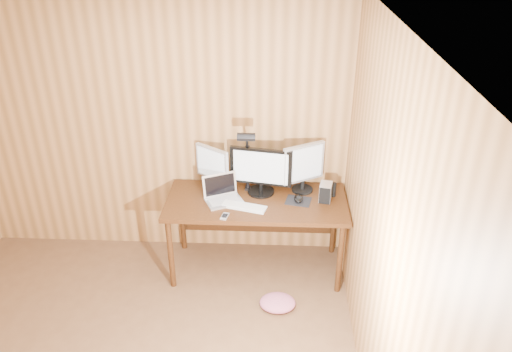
# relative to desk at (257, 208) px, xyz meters

# --- Properties ---
(room_shell) EXTENTS (4.00, 4.00, 4.00)m
(room_shell) POSITION_rel_desk_xyz_m (-0.93, -1.70, 0.62)
(room_shell) COLOR brown
(room_shell) RESTS_ON ground
(desk) EXTENTS (1.60, 0.70, 0.75)m
(desk) POSITION_rel_desk_xyz_m (0.00, 0.00, 0.00)
(desk) COLOR #3A1E0C
(desk) RESTS_ON floor
(monitor_center) EXTENTS (0.56, 0.24, 0.44)m
(monitor_center) POSITION_rel_desk_xyz_m (0.04, 0.07, 0.35)
(monitor_center) COLOR black
(monitor_center) RESTS_ON desk
(monitor_left) EXTENTS (0.31, 0.23, 0.41)m
(monitor_left) POSITION_rel_desk_xyz_m (-0.41, 0.14, 0.34)
(monitor_left) COLOR black
(monitor_left) RESTS_ON desk
(monitor_right) EXTENTS (0.37, 0.23, 0.46)m
(monitor_right) POSITION_rel_desk_xyz_m (0.41, 0.12, 0.37)
(monitor_right) COLOR black
(monitor_right) RESTS_ON desk
(laptop) EXTENTS (0.38, 0.35, 0.22)m
(laptop) POSITION_rel_desk_xyz_m (-0.30, -0.07, 0.18)
(laptop) COLOR silver
(laptop) RESTS_ON desk
(keyboard) EXTENTS (0.42, 0.22, 0.02)m
(keyboard) POSITION_rel_desk_xyz_m (-0.10, -0.20, 0.13)
(keyboard) COLOR silver
(keyboard) RESTS_ON desk
(mousepad) EXTENTS (0.25, 0.22, 0.00)m
(mousepad) POSITION_rel_desk_xyz_m (0.37, -0.07, 0.12)
(mousepad) COLOR black
(mousepad) RESTS_ON desk
(mouse) EXTENTS (0.09, 0.13, 0.04)m
(mouse) POSITION_rel_desk_xyz_m (0.37, -0.07, 0.15)
(mouse) COLOR black
(mouse) RESTS_ON mousepad
(hard_drive) EXTENTS (0.13, 0.16, 0.16)m
(hard_drive) POSITION_rel_desk_xyz_m (0.61, -0.04, 0.20)
(hard_drive) COLOR silver
(hard_drive) RESTS_ON desk
(phone) EXTENTS (0.07, 0.11, 0.01)m
(phone) POSITION_rel_desk_xyz_m (-0.25, -0.36, 0.13)
(phone) COLOR silver
(phone) RESTS_ON desk
(speaker) EXTENTS (0.05, 0.05, 0.13)m
(speaker) POSITION_rel_desk_xyz_m (0.68, 0.04, 0.19)
(speaker) COLOR black
(speaker) RESTS_ON desk
(desk_lamp) EXTENTS (0.15, 0.22, 0.67)m
(desk_lamp) POSITION_rel_desk_xyz_m (-0.09, 0.04, 0.53)
(desk_lamp) COLOR black
(desk_lamp) RESTS_ON desk
(fabric_pile) EXTENTS (0.33, 0.28, 0.10)m
(fabric_pile) POSITION_rel_desk_xyz_m (0.21, -0.60, -0.58)
(fabric_pile) COLOR #BB5A76
(fabric_pile) RESTS_ON floor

